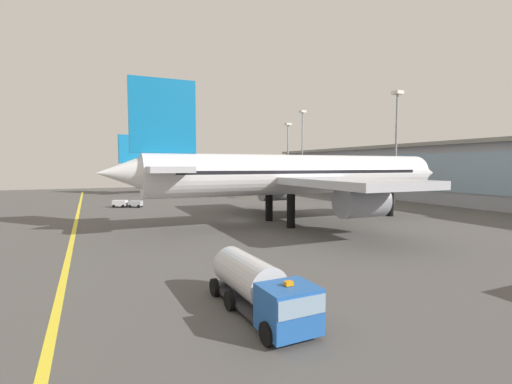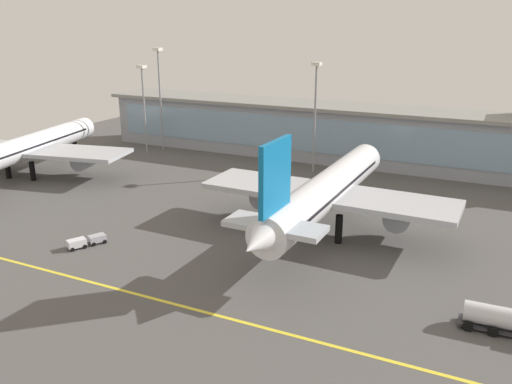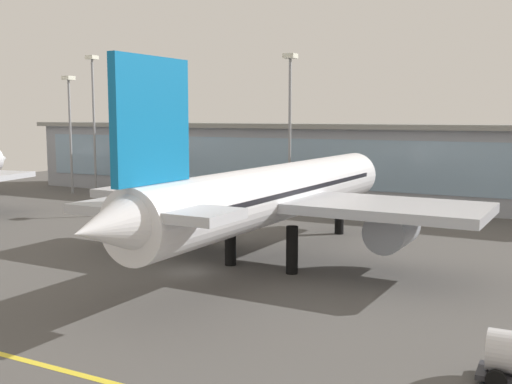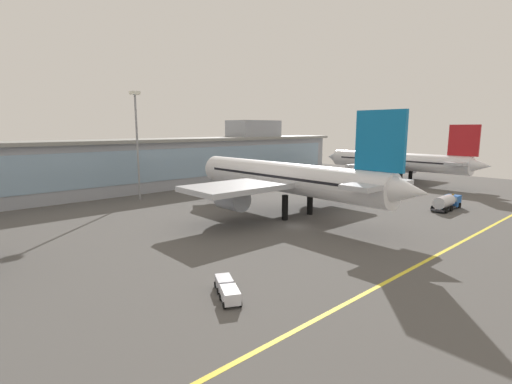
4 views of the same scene
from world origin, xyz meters
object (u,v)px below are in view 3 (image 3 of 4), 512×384
(apron_light_mast_west, at_px, (93,104))
(apron_light_mast_east, at_px, (290,109))
(airliner_near_right, at_px, (276,195))
(apron_light_mast_centre, at_px, (70,116))

(apron_light_mast_west, xyz_separation_m, apron_light_mast_east, (42.10, -3.18, -1.03))
(airliner_near_right, relative_size, apron_light_mast_centre, 2.45)
(airliner_near_right, bearing_deg, apron_light_mast_west, 58.89)
(apron_light_mast_centre, distance_m, apron_light_mast_east, 44.17)
(airliner_near_right, distance_m, apron_light_mast_east, 35.67)
(apron_light_mast_west, xyz_separation_m, apron_light_mast_centre, (-2.05, -4.09, -2.17))
(airliner_near_right, height_order, apron_light_mast_west, apron_light_mast_west)
(apron_light_mast_west, bearing_deg, apron_light_mast_centre, -116.60)
(apron_light_mast_centre, xyz_separation_m, apron_light_mast_east, (44.15, 0.91, 1.14))
(apron_light_mast_east, bearing_deg, airliner_near_right, -67.34)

